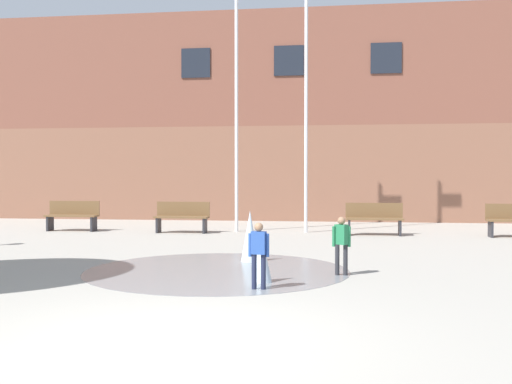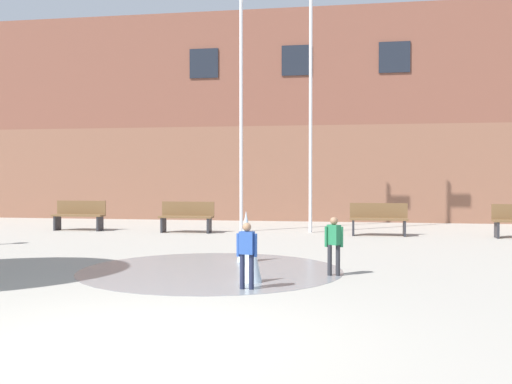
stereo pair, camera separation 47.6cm
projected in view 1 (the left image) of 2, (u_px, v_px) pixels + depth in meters
ground_plane at (158, 343)px, 5.98m from camera, size 100.00×100.00×0.00m
library_building at (295, 122)px, 24.99m from camera, size 36.00×6.05×7.86m
splash_fountain at (238, 255)px, 10.68m from camera, size 4.67×4.67×1.00m
park_bench_far_left at (73, 215)px, 18.22m from camera, size 1.60×0.44×0.91m
park_bench_left_of_flagpoles at (182, 216)px, 17.62m from camera, size 1.60×0.44×0.91m
park_bench_under_right_flagpole at (374, 218)px, 16.88m from camera, size 1.60×0.44×0.91m
child_running at (259, 250)px, 8.78m from camera, size 0.31×0.15×0.99m
child_in_fountain at (341, 241)px, 10.04m from camera, size 0.31×0.23×0.99m
flagpole_left at (237, 80)px, 17.91m from camera, size 0.80×0.10×8.58m
flagpole_right at (307, 77)px, 17.63m from camera, size 0.80×0.10×8.66m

